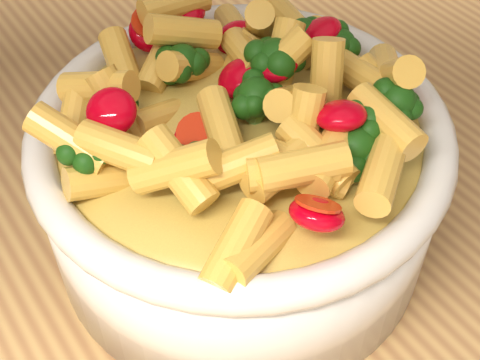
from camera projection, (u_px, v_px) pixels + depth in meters
table at (175, 268)px, 0.59m from camera, size 1.20×0.80×0.90m
serving_bowl at (240, 179)px, 0.44m from camera, size 0.26×0.26×0.11m
pasta_salad at (240, 96)px, 0.39m from camera, size 0.21×0.21×0.05m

